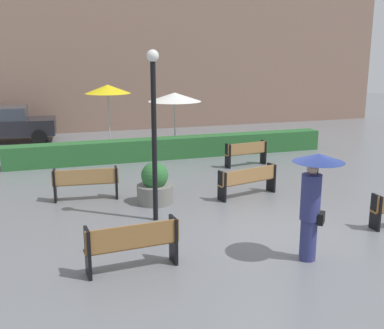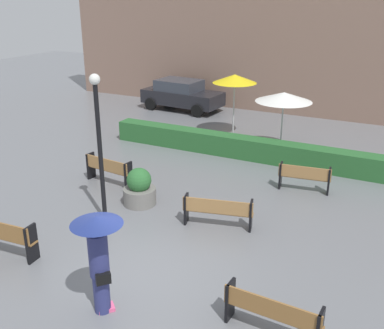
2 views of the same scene
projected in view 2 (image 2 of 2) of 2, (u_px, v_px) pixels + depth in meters
The scene contains 14 objects.
ground_plane at pixel (139, 280), 9.91m from camera, with size 60.00×60.00×0.00m, color slate.
bench_near_right at pixel (272, 313), 8.18m from camera, with size 1.83×0.43×0.83m.
bench_mid_center at pixel (218, 210), 12.00m from camera, with size 1.88×0.76×0.83m.
bench_back_row at pixel (304, 176), 14.16m from camera, with size 1.62×0.53×0.85m.
bench_near_left at pixel (3, 234), 10.70m from camera, with size 1.77×0.49×0.92m.
bench_far_left at pixel (108, 168), 14.70m from camera, with size 1.78×0.53×0.89m.
pedestrian_with_umbrella at pixel (99, 251), 8.46m from camera, with size 0.97×0.97×2.13m.
planter_pot at pixel (139, 189), 13.31m from camera, with size 0.96×0.96×1.12m.
lamp_post at pixel (99, 135), 11.66m from camera, with size 0.28×0.28×4.01m.
patio_umbrella_yellow at pixel (235, 79), 18.88m from camera, with size 1.84×1.84×2.66m.
patio_umbrella_white at pixel (284, 97), 16.94m from camera, with size 2.12×2.12×2.38m.
hedge_strip at pixel (261, 150), 16.81m from camera, with size 12.25×0.70×0.79m, color #28602D.
building_facade at pixel (320, 27), 21.70m from camera, with size 28.00×1.20×8.57m, color #846656.
parked_car at pixel (182, 94), 23.84m from camera, with size 4.32×2.22×1.57m.
Camera 2 is at (4.81, -6.93, 5.90)m, focal length 42.62 mm.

